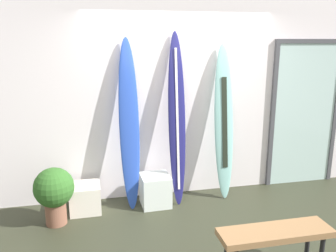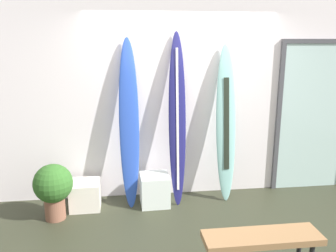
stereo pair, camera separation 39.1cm
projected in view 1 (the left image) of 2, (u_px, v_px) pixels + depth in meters
ground at (205, 237)px, 3.92m from camera, size 8.00×8.00×0.04m
wall_back at (178, 95)px, 4.82m from camera, size 7.20×0.20×2.80m
surfboard_cobalt at (129, 125)px, 4.43m from camera, size 0.26×0.40×2.18m
surfboard_navy at (177, 119)px, 4.56m from camera, size 0.25×0.43×2.26m
surfboard_seafoam at (224, 123)px, 4.73m from camera, size 0.27×0.36×2.10m
display_block_left at (155, 190)px, 4.61m from camera, size 0.39×0.39×0.41m
display_block_center at (85, 198)px, 4.45m from camera, size 0.39×0.39×0.35m
glass_door at (304, 111)px, 5.17m from camera, size 1.10×0.06×2.16m
potted_plant at (54, 191)px, 4.08m from camera, size 0.47×0.47×0.70m
bench at (275, 236)px, 3.17m from camera, size 1.05×0.31×0.47m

